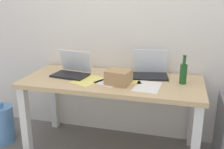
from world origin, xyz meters
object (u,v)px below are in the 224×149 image
beer_bottle (183,73)px  cardboard_box (118,77)px  desk (112,90)px  laptop_right (150,71)px  computer_mouse (115,72)px  laptop_left (72,70)px  water_cooler_jug (1,124)px

beer_bottle → cardboard_box: bearing=-164.1°
desk → laptop_right: size_ratio=4.57×
beer_bottle → computer_mouse: beer_bottle is taller
desk → laptop_right: (0.32, 0.20, 0.16)m
desk → laptop_left: (-0.41, 0.04, 0.15)m
laptop_right → beer_bottle: size_ratio=1.42×
beer_bottle → water_cooler_jug: (-1.78, -0.20, -0.63)m
laptop_right → water_cooler_jug: size_ratio=0.83×
cardboard_box → water_cooler_jug: cardboard_box is taller
beer_bottle → cardboard_box: (-0.54, -0.15, -0.03)m
water_cooler_jug → computer_mouse: bearing=16.7°
laptop_left → laptop_right: 0.75m
cardboard_box → laptop_left: bearing=164.6°
laptop_left → laptop_right: size_ratio=1.01×
computer_mouse → cardboard_box: 0.32m
computer_mouse → beer_bottle: bearing=5.5°
beer_bottle → computer_mouse: size_ratio=2.53×
desk → cardboard_box: bearing=-49.0°
desk → beer_bottle: (0.63, 0.06, 0.20)m
desk → cardboard_box: cardboard_box is taller
laptop_left → laptop_right: bearing=12.5°
computer_mouse → laptop_left: bearing=-140.0°
laptop_right → cardboard_box: size_ratio=1.78×
water_cooler_jug → cardboard_box: bearing=2.0°
laptop_right → water_cooler_jug: 1.63m
computer_mouse → cardboard_box: bearing=-53.0°
laptop_left → computer_mouse: (0.39, 0.16, -0.03)m
desk → water_cooler_jug: size_ratio=3.78×
beer_bottle → computer_mouse: 0.67m
computer_mouse → water_cooler_jug: bearing=-145.6°
computer_mouse → cardboard_box: size_ratio=0.50×
laptop_left → laptop_right: (0.73, 0.16, 0.00)m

